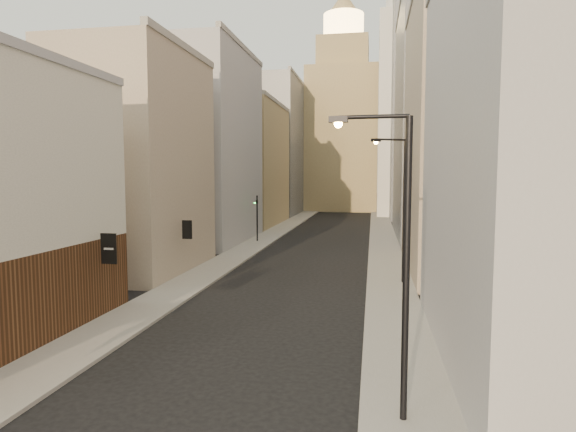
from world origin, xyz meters
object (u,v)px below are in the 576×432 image
object	(u,v)px
white_tower	(402,107)
streetlamp_mid	(401,202)
streetlamp_near	(398,251)
clock_tower	(343,123)
traffic_light_left	(257,208)

from	to	relation	value
white_tower	streetlamp_mid	size ratio (longest dim) A/B	4.38
streetlamp_near	white_tower	bearing A→B (deg)	89.28
clock_tower	streetlamp_near	distance (m)	86.73
clock_tower	streetlamp_mid	bearing A→B (deg)	-83.13
traffic_light_left	white_tower	bearing A→B (deg)	-92.70
streetlamp_near	streetlamp_mid	world-z (taller)	streetlamp_mid
white_tower	streetlamp_mid	distance (m)	55.09
clock_tower	streetlamp_near	xyz separation A→B (m)	(7.04, -85.53, -12.58)
clock_tower	traffic_light_left	xyz separation A→B (m)	(-5.75, -49.87, -13.97)
clock_tower	streetlamp_mid	size ratio (longest dim) A/B	4.74
clock_tower	streetlamp_mid	distance (m)	68.99
white_tower	streetlamp_near	xyz separation A→B (m)	(-3.96, -71.53, -13.55)
clock_tower	traffic_light_left	size ratio (longest dim) A/B	8.98
streetlamp_mid	traffic_light_left	xyz separation A→B (m)	(-13.87, 17.54, -1.75)
streetlamp_near	traffic_light_left	bearing A→B (deg)	112.19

